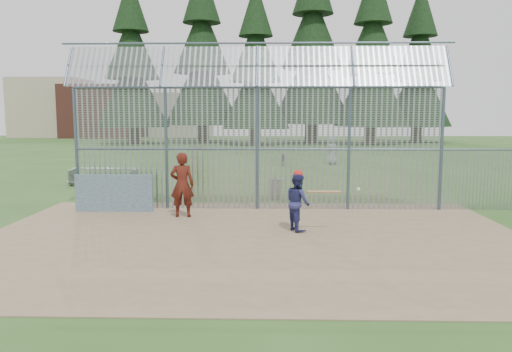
{
  "coord_description": "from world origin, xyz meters",
  "views": [
    {
      "loc": [
        0.39,
        -12.83,
        3.15
      ],
      "look_at": [
        0.0,
        2.0,
        1.3
      ],
      "focal_mm": 35.0,
      "sensor_mm": 36.0,
      "label": 1
    }
  ],
  "objects_px": {
    "batter": "(298,202)",
    "onlooker": "(182,185)",
    "dugout_wall": "(114,193)",
    "bleacher": "(103,176)",
    "trash_can": "(275,188)"
  },
  "relations": [
    {
      "from": "batter",
      "to": "onlooker",
      "type": "height_order",
      "value": "onlooker"
    },
    {
      "from": "trash_can",
      "to": "bleacher",
      "type": "bearing_deg",
      "value": 156.53
    },
    {
      "from": "dugout_wall",
      "to": "trash_can",
      "type": "bearing_deg",
      "value": 27.89
    },
    {
      "from": "bleacher",
      "to": "trash_can",
      "type": "bearing_deg",
      "value": -23.47
    },
    {
      "from": "batter",
      "to": "onlooker",
      "type": "relative_size",
      "value": 0.78
    },
    {
      "from": "onlooker",
      "to": "trash_can",
      "type": "bearing_deg",
      "value": -132.28
    },
    {
      "from": "batter",
      "to": "bleacher",
      "type": "distance_m",
      "value": 11.82
    },
    {
      "from": "dugout_wall",
      "to": "batter",
      "type": "relative_size",
      "value": 1.61
    },
    {
      "from": "onlooker",
      "to": "trash_can",
      "type": "height_order",
      "value": "onlooker"
    },
    {
      "from": "dugout_wall",
      "to": "onlooker",
      "type": "xyz_separation_m",
      "value": [
        2.35,
        -0.79,
        0.39
      ]
    },
    {
      "from": "dugout_wall",
      "to": "onlooker",
      "type": "bearing_deg",
      "value": -18.58
    },
    {
      "from": "dugout_wall",
      "to": "bleacher",
      "type": "bearing_deg",
      "value": 111.36
    },
    {
      "from": "dugout_wall",
      "to": "onlooker",
      "type": "relative_size",
      "value": 1.26
    },
    {
      "from": "batter",
      "to": "dugout_wall",
      "type": "bearing_deg",
      "value": 44.41
    },
    {
      "from": "onlooker",
      "to": "bleacher",
      "type": "relative_size",
      "value": 0.66
    }
  ]
}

